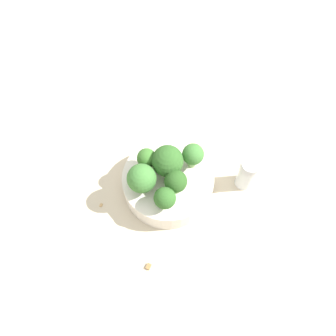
{
  "coord_description": "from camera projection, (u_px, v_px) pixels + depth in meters",
  "views": [
    {
      "loc": [
        -0.27,
        0.02,
        0.56
      ],
      "look_at": [
        0.0,
        0.0,
        0.08
      ],
      "focal_mm": 35.0,
      "sensor_mm": 36.0,
      "label": 1
    }
  ],
  "objects": [
    {
      "name": "broccoli_floret_1",
      "position": [
        166.0,
        161.0,
        0.55
      ],
      "size": [
        0.05,
        0.05,
        0.07
      ],
      "color": "#7A9E5B",
      "rests_on": "bowl"
    },
    {
      "name": "almond_crumb_0",
      "position": [
        101.0,
        205.0,
        0.6
      ],
      "size": [
        0.01,
        0.01,
        0.01
      ],
      "primitive_type": "cube",
      "rotation": [
        0.0,
        0.0,
        5.78
      ],
      "color": "tan",
      "rests_on": "ground_plane"
    },
    {
      "name": "almond_crumb_1",
      "position": [
        149.0,
        266.0,
        0.55
      ],
      "size": [
        0.01,
        0.01,
        0.01
      ],
      "primitive_type": "cube",
      "rotation": [
        0.0,
        0.0,
        5.78
      ],
      "color": "olive",
      "rests_on": "ground_plane"
    },
    {
      "name": "broccoli_floret_0",
      "position": [
        176.0,
        182.0,
        0.55
      ],
      "size": [
        0.04,
        0.04,
        0.05
      ],
      "color": "#84AD66",
      "rests_on": "bowl"
    },
    {
      "name": "broccoli_floret_4",
      "position": [
        147.0,
        159.0,
        0.57
      ],
      "size": [
        0.03,
        0.03,
        0.05
      ],
      "color": "#7A9E5B",
      "rests_on": "bowl"
    },
    {
      "name": "bowl",
      "position": [
        168.0,
        182.0,
        0.6
      ],
      "size": [
        0.16,
        0.16,
        0.05
      ],
      "primitive_type": "cylinder",
      "color": "silver",
      "rests_on": "ground_plane"
    },
    {
      "name": "ground_plane",
      "position": [
        168.0,
        188.0,
        0.62
      ],
      "size": [
        3.0,
        3.0,
        0.0
      ],
      "primitive_type": "plane",
      "color": "beige"
    },
    {
      "name": "broccoli_floret_3",
      "position": [
        193.0,
        155.0,
        0.56
      ],
      "size": [
        0.04,
        0.04,
        0.05
      ],
      "color": "#84AD66",
      "rests_on": "bowl"
    },
    {
      "name": "broccoli_floret_2",
      "position": [
        165.0,
        198.0,
        0.53
      ],
      "size": [
        0.04,
        0.04,
        0.05
      ],
      "color": "#84AD66",
      "rests_on": "bowl"
    },
    {
      "name": "pepper_shaker",
      "position": [
        247.0,
        172.0,
        0.6
      ],
      "size": [
        0.03,
        0.03,
        0.07
      ],
      "color": "silver",
      "rests_on": "ground_plane"
    },
    {
      "name": "broccoli_floret_5",
      "position": [
        142.0,
        179.0,
        0.54
      ],
      "size": [
        0.05,
        0.05,
        0.06
      ],
      "color": "#8EB770",
      "rests_on": "bowl"
    }
  ]
}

